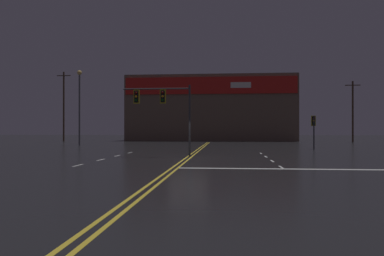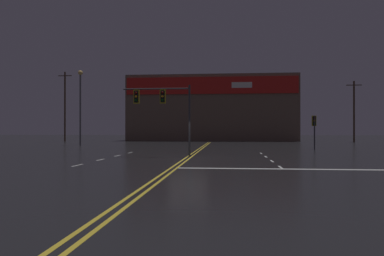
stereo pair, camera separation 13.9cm
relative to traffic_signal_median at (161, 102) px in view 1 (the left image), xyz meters
The scene contains 7 objects.
ground_plane 4.54m from the traffic_signal_median, 35.43° to the right, with size 200.00×200.00×0.00m, color black.
road_markings 5.60m from the traffic_signal_median, 41.28° to the right, with size 15.67×60.00×0.01m.
traffic_signal_median is the anchor object (origin of this frame).
traffic_signal_corner_northeast 16.64m from the traffic_signal_median, 39.28° to the left, with size 0.42×0.36×3.21m.
streetlight_near_right 21.64m from the traffic_signal_median, 126.73° to the left, with size 0.56×0.56×8.95m.
building_backdrop 38.61m from the traffic_signal_median, 87.02° to the left, with size 27.87×10.23×10.77m.
utility_pole_row 31.21m from the traffic_signal_median, 91.85° to the left, with size 46.46×0.26×11.00m.
Camera 1 is at (2.49, -24.50, 1.91)m, focal length 35.00 mm.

